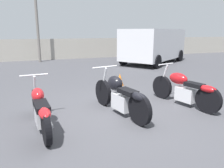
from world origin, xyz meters
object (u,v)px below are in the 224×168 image
Objects in this scene: motorcycle_slot_1 at (120,96)px; parked_van at (154,44)px; motorcycle_slot_0 at (40,110)px; traffic_cone_near at (120,80)px; motorcycle_slot_2 at (184,89)px.

motorcycle_slot_1 is 8.58m from parked_van.
motorcycle_slot_0 is 3.90m from traffic_cone_near.
parked_van is (3.26, 6.92, 0.68)m from motorcycle_slot_2.
motorcycle_slot_1 is at bearing -70.00° from parked_van.
traffic_cone_near is (-3.99, -4.39, -0.90)m from parked_van.
motorcycle_slot_2 reaches higher than motorcycle_slot_0.
motorcycle_slot_2 is 7.68m from parked_van.
motorcycle_slot_2 is 0.41× the size of parked_van.
motorcycle_slot_2 is at bearing -59.19° from parked_van.
motorcycle_slot_1 reaches higher than motorcycle_slot_2.
motorcycle_slot_0 is at bearing 174.80° from motorcycle_slot_1.
parked_van is at bearing 47.74° from traffic_cone_near.
motorcycle_slot_0 is at bearing 169.57° from motorcycle_slot_2.
motorcycle_slot_1 is at bearing 166.39° from motorcycle_slot_2.
motorcycle_slot_1 is 1.03× the size of motorcycle_slot_2.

